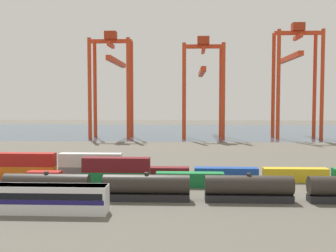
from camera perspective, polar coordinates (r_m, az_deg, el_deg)
name	(u,v)px	position (r m, az deg, el deg)	size (l,w,h in m)	color
ground_plane	(129,156)	(117.15, -5.35, -4.07)	(420.00, 420.00, 0.00)	#5B564C
harbour_water	(155,131)	(210.50, -1.78, -0.68)	(400.00, 110.00, 0.01)	#384C60
freight_tank_row	(146,187)	(64.98, -2.97, -8.37)	(76.09, 2.91, 4.37)	#232326
shipping_container_2	(44,178)	(79.37, -16.62, -6.90)	(6.04, 2.44, 2.60)	#AD211C
shipping_container_3	(116,179)	(76.07, -7.09, -7.22)	(12.10, 2.44, 2.60)	#197538
shipping_container_4	(116,165)	(75.63, -7.10, -5.29)	(12.10, 2.44, 2.60)	maroon
shipping_container_5	(190,180)	(75.00, 3.01, -7.36)	(12.10, 2.44, 2.60)	#197538
shipping_container_8	(25,173)	(86.63, -19.06, -6.07)	(12.10, 2.44, 2.60)	orange
shipping_container_9	(24,160)	(86.25, -19.10, -4.37)	(12.10, 2.44, 2.60)	#AD211C
shipping_container_10	(91,173)	(82.72, -10.55, -6.39)	(12.10, 2.44, 2.60)	slate
shipping_container_11	(91,160)	(82.31, -10.57, -4.60)	(12.10, 2.44, 2.60)	silver
shipping_container_12	(158,174)	(80.76, -1.40, -6.57)	(12.10, 2.44, 2.60)	maroon
shipping_container_13	(226,174)	(80.91, 7.96, -6.58)	(12.10, 2.44, 2.60)	#1C4299
shipping_container_14	(295,175)	(83.15, 17.05, -6.43)	(12.10, 2.44, 2.60)	gold
gantry_crane_west	(113,73)	(178.19, -7.60, 7.25)	(17.27, 41.52, 43.74)	red
gantry_crane_central	(203,77)	(175.55, 4.79, 6.67)	(17.11, 42.31, 41.40)	red
gantry_crane_east	(295,69)	(180.34, 17.06, 7.50)	(18.64, 37.89, 46.56)	red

